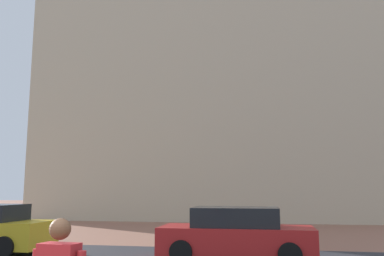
% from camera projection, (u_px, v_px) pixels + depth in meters
% --- Properties ---
extents(ground_plane, '(120.00, 120.00, 0.00)m').
position_uv_depth(ground_plane, '(184.00, 255.00, 12.66)').
color(ground_plane, '#93604C').
extents(landmark_building, '(25.81, 15.17, 35.12)m').
position_uv_depth(landmark_building, '(226.00, 74.00, 33.91)').
color(landmark_building, beige).
rests_on(landmark_building, ground_plane).
extents(car_red, '(4.45, 2.00, 1.51)m').
position_uv_depth(car_red, '(236.00, 234.00, 11.96)').
color(car_red, red).
rests_on(car_red, ground_plane).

